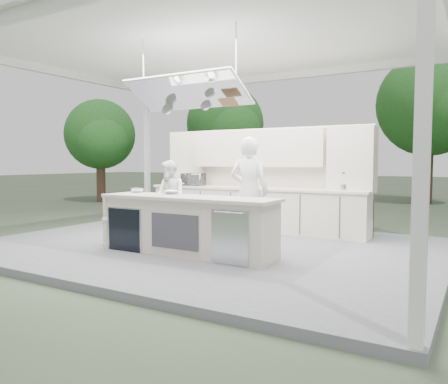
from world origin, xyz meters
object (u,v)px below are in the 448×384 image
Objects in this scene: back_counter at (254,209)px; sous_chef at (169,197)px; head_chef at (249,192)px; demo_island at (186,225)px.

sous_chef reaches higher than back_counter.
head_chef is at bearing -65.91° from back_counter.
head_chef is at bearing 12.73° from sous_chef.
sous_chef is (-2.12, 0.42, -0.20)m from head_chef.
sous_chef is (-1.54, 1.56, 0.30)m from demo_island.
demo_island is at bearing -86.37° from back_counter.
head_chef is at bearing 63.35° from demo_island.
back_counter is 1.88m from sous_chef.
back_counter is at bearing 93.63° from demo_island.
demo_island is at bearing -21.24° from sous_chef.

